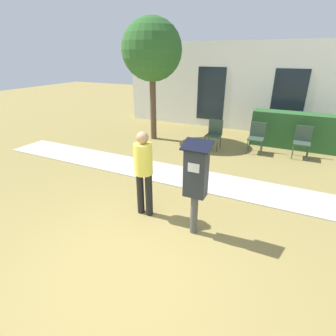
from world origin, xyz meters
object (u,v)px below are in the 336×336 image
object	(u,v)px
outdoor_chair_right	(302,139)
person_standing	(144,168)
parking_meter	(196,177)
outdoor_chair_left	(214,132)
outdoor_chair_middle	(257,135)

from	to	relation	value
outdoor_chair_right	person_standing	bearing A→B (deg)	-119.91
parking_meter	outdoor_chair_left	size ratio (longest dim) A/B	1.77
person_standing	outdoor_chair_middle	bearing A→B (deg)	37.84
outdoor_chair_left	outdoor_chair_right	size ratio (longest dim) A/B	1.00
person_standing	outdoor_chair_middle	xyz separation A→B (m)	(1.30, 4.37, -0.40)
person_standing	outdoor_chair_right	distance (m)	5.17
parking_meter	outdoor_chair_left	world-z (taller)	parking_meter
parking_meter	person_standing	xyz separation A→B (m)	(-1.01, 0.13, -0.09)
parking_meter	outdoor_chair_right	xyz separation A→B (m)	(1.53, 4.62, -0.49)
person_standing	outdoor_chair_left	distance (m)	4.15
outdoor_chair_right	outdoor_chair_left	bearing A→B (deg)	-172.37
parking_meter	person_standing	distance (m)	1.02
outdoor_chair_left	outdoor_chair_right	distance (m)	2.49
parking_meter	outdoor_chair_middle	bearing A→B (deg)	86.25
outdoor_chair_middle	outdoor_chair_right	size ratio (longest dim) A/B	1.00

